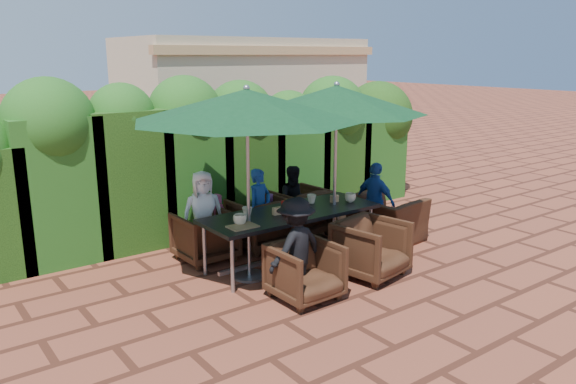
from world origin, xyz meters
TOP-DOWN VIEW (x-y plane):
  - ground at (0.00, 0.00)m, footprint 80.00×80.00m
  - dining_table at (-0.00, 0.22)m, footprint 2.50×0.90m
  - umbrella_left at (-0.73, 0.16)m, footprint 2.84×2.84m
  - umbrella_right at (0.69, 0.14)m, footprint 2.46×2.46m
  - chair_far_left at (-0.89, 1.06)m, footprint 0.76×0.71m
  - chair_far_mid at (0.04, 1.05)m, footprint 0.82×0.77m
  - chair_far_right at (0.88, 1.19)m, footprint 0.86×0.81m
  - chair_near_left at (-0.56, -0.79)m, footprint 0.74×0.69m
  - chair_near_right at (0.57, -0.74)m, footprint 0.91×0.87m
  - chair_end_right at (1.78, 0.18)m, footprint 0.79×1.11m
  - adult_far_left at (-0.80, 1.25)m, footprint 0.69×0.52m
  - adult_far_mid at (0.05, 1.08)m, footprint 0.50×0.45m
  - adult_far_right at (0.75, 1.13)m, footprint 0.63×0.51m
  - adult_near_left at (-0.60, -0.65)m, footprint 0.82×0.47m
  - adult_end_right at (1.66, 0.29)m, footprint 0.45×0.76m
  - child_left at (-0.50, 1.33)m, footprint 0.38×0.35m
  - child_right at (0.39, 1.25)m, footprint 0.28×0.24m
  - pedestrian_a at (1.43, 4.08)m, footprint 1.58×1.51m
  - pedestrian_b at (2.43, 4.37)m, footprint 0.89×0.63m
  - pedestrian_c at (3.43, 4.32)m, footprint 1.20×0.74m
  - cup_a at (-0.89, 0.11)m, footprint 0.17×0.17m
  - cup_b at (-0.62, 0.36)m, footprint 0.14×0.14m
  - cup_c at (-0.03, -0.02)m, footprint 0.15×0.15m
  - cup_d at (0.48, 0.39)m, footprint 0.13×0.13m
  - cup_e at (0.97, 0.11)m, footprint 0.16×0.16m
  - ketchup_bottle at (-0.15, 0.22)m, footprint 0.04×0.04m
  - sauce_bottle at (-0.07, 0.28)m, footprint 0.04×0.04m
  - serving_tray at (-0.92, 0.01)m, footprint 0.35×0.25m
  - number_block_left at (-0.26, 0.21)m, footprint 0.12×0.06m
  - number_block_right at (0.78, 0.24)m, footprint 0.12×0.06m
  - hedge_wall at (-0.23, 2.32)m, footprint 9.10×1.60m
  - building at (3.50, 6.99)m, footprint 6.20×3.08m

SIDE VIEW (x-z plane):
  - ground at x=0.00m, z-range 0.00..0.00m
  - child_right at x=0.39m, z-range 0.00..0.73m
  - chair_near_left at x=-0.56m, z-range 0.00..0.75m
  - chair_far_left at x=-0.89m, z-range 0.00..0.77m
  - chair_near_right at x=0.57m, z-range 0.00..0.82m
  - chair_far_mid at x=0.04m, z-range 0.00..0.82m
  - chair_far_right at x=0.88m, z-range 0.00..0.83m
  - child_left at x=-0.50m, z-range 0.00..0.84m
  - chair_end_right at x=1.78m, z-range 0.00..0.91m
  - adult_far_right at x=0.75m, z-range 0.00..1.14m
  - adult_far_mid at x=0.05m, z-range 0.00..1.19m
  - adult_near_left at x=-0.60m, z-range 0.00..1.21m
  - adult_end_right at x=1.66m, z-range 0.00..1.22m
  - adult_far_left at x=-0.80m, z-range 0.00..1.23m
  - dining_table at x=0.00m, z-range 0.30..1.05m
  - serving_tray at x=-0.92m, z-range 0.75..0.77m
  - number_block_left at x=-0.26m, z-range 0.75..0.85m
  - number_block_right at x=0.78m, z-range 0.75..0.85m
  - cup_c at x=-0.03m, z-range 0.75..0.87m
  - cup_d at x=0.48m, z-range 0.75..0.88m
  - cup_b at x=-0.62m, z-range 0.75..0.88m
  - cup_e at x=0.97m, z-range 0.75..0.88m
  - cup_a at x=-0.89m, z-range 0.75..0.89m
  - ketchup_bottle at x=-0.15m, z-range 0.75..0.92m
  - sauce_bottle at x=-0.07m, z-range 0.75..0.92m
  - pedestrian_b at x=2.43m, z-range 0.00..1.70m
  - pedestrian_a at x=1.43m, z-range 0.00..1.73m
  - pedestrian_c at x=3.43m, z-range 0.00..1.74m
  - hedge_wall at x=-0.23m, z-range 0.09..2.62m
  - building at x=3.50m, z-range 0.01..3.21m
  - umbrella_right at x=0.69m, z-range 0.98..3.44m
  - umbrella_left at x=-0.73m, z-range 0.98..3.44m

